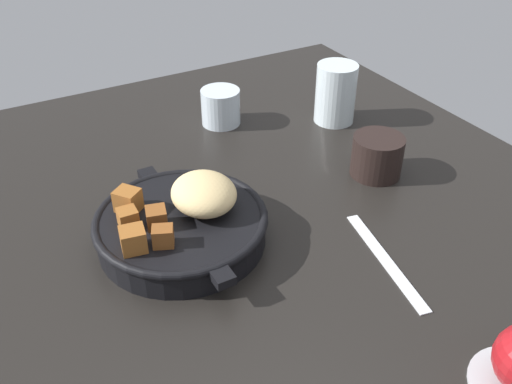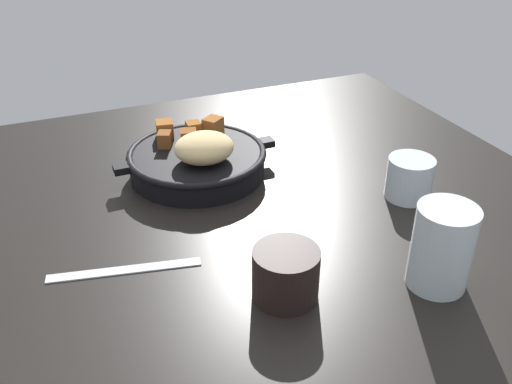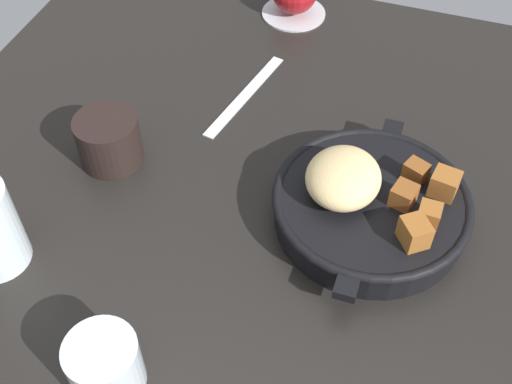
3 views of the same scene
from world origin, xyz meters
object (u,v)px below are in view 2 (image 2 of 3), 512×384
cast_iron_skillet (198,158)px  water_glass_short (409,178)px  water_glass_tall (442,247)px  butter_knife (125,270)px  coffee_mug_dark (286,274)px

cast_iron_skillet → water_glass_short: cast_iron_skillet is taller
water_glass_short → water_glass_tall: water_glass_tall is taller
butter_knife → coffee_mug_dark: bearing=156.0°
water_glass_tall → cast_iron_skillet: bearing=-63.8°
cast_iron_skillet → water_glass_short: (-27.98, 19.34, 0.24)cm
cast_iron_skillet → coffee_mug_dark: 33.08cm
coffee_mug_dark → cast_iron_skillet: bearing=-89.1°
butter_knife → water_glass_short: bearing=-166.4°
butter_knife → water_glass_short: size_ratio=2.74×
cast_iron_skillet → coffee_mug_dark: size_ratio=3.41×
butter_knife → water_glass_tall: water_glass_tall is taller
water_glass_short → water_glass_tall: size_ratio=0.65×
water_glass_short → water_glass_tall: (9.23, 18.75, 2.17)cm
cast_iron_skillet → butter_knife: 26.82cm
coffee_mug_dark → water_glass_tall: (-18.21, 5.01, 2.18)cm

